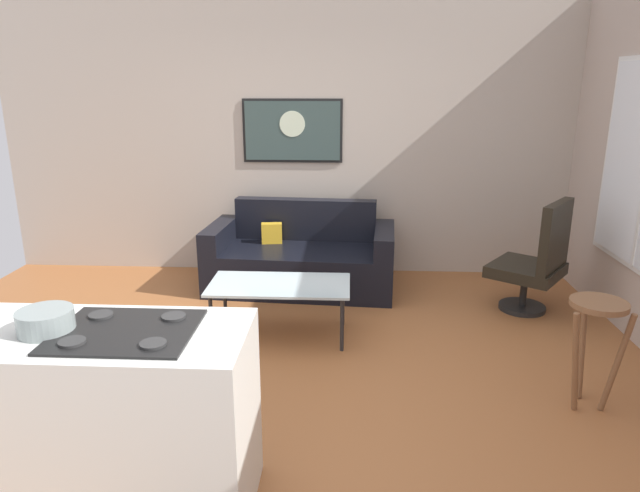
# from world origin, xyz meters

# --- Properties ---
(ground) EXTENTS (6.40, 6.40, 0.04)m
(ground) POSITION_xyz_m (0.00, 0.00, -0.02)
(ground) COLOR #9B5C32
(back_wall) EXTENTS (6.40, 0.05, 2.80)m
(back_wall) POSITION_xyz_m (0.00, 2.42, 1.40)
(back_wall) COLOR #B4A798
(back_wall) RESTS_ON ground
(couch) EXTENTS (1.83, 0.96, 0.82)m
(couch) POSITION_xyz_m (-0.08, 1.86, 0.28)
(couch) COLOR black
(couch) RESTS_ON ground
(coffee_table) EXTENTS (1.09, 0.56, 0.44)m
(coffee_table) POSITION_xyz_m (-0.16, 0.73, 0.41)
(coffee_table) COLOR silver
(coffee_table) RESTS_ON ground
(armchair) EXTENTS (0.78, 0.79, 1.00)m
(armchair) POSITION_xyz_m (2.00, 1.33, 0.47)
(armchair) COLOR black
(armchair) RESTS_ON ground
(bar_stool) EXTENTS (0.38, 0.37, 0.70)m
(bar_stool) POSITION_xyz_m (1.87, -0.19, 0.54)
(bar_stool) COLOR brown
(bar_stool) RESTS_ON ground
(kitchen_counter) EXTENTS (1.66, 0.61, 0.92)m
(kitchen_counter) POSITION_xyz_m (-0.88, -1.18, 0.45)
(kitchen_counter) COLOR silver
(kitchen_counter) RESTS_ON ground
(mixing_bowl) EXTENTS (0.24, 0.24, 0.10)m
(mixing_bowl) POSITION_xyz_m (-0.93, -1.19, 0.95)
(mixing_bowl) COLOR #8B9896
(mixing_bowl) RESTS_ON kitchen_counter
(wall_painting) EXTENTS (1.01, 0.03, 0.63)m
(wall_painting) POSITION_xyz_m (-0.20, 2.38, 1.48)
(wall_painting) COLOR black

